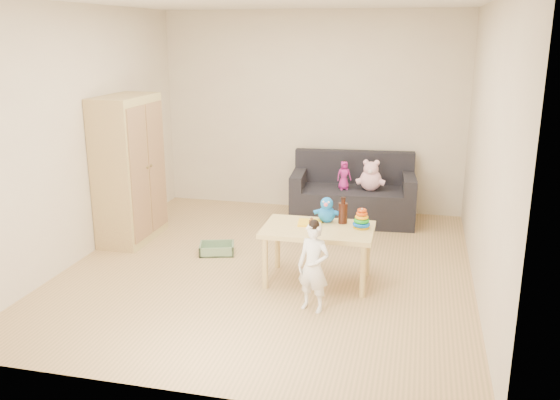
% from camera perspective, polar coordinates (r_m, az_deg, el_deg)
% --- Properties ---
extents(room, '(4.50, 4.50, 4.50)m').
position_cam_1_polar(room, '(5.73, -1.07, 5.63)').
color(room, tan).
rests_on(room, ground).
extents(wardrobe, '(0.46, 0.92, 1.65)m').
position_cam_1_polar(wardrobe, '(6.90, -14.32, 2.89)').
color(wardrobe, tan).
rests_on(wardrobe, ground).
extents(sofa, '(1.58, 0.89, 0.43)m').
position_cam_1_polar(sofa, '(7.54, 6.97, -0.45)').
color(sofa, black).
rests_on(sofa, ground).
extents(play_table, '(1.05, 0.67, 0.55)m').
position_cam_1_polar(play_table, '(5.68, 3.65, -5.27)').
color(play_table, '#D3BB74').
rests_on(play_table, ground).
extents(storage_bin, '(0.43, 0.37, 0.11)m').
position_cam_1_polar(storage_bin, '(6.47, -6.10, -4.68)').
color(storage_bin, gray).
rests_on(storage_bin, ground).
extents(toddler, '(0.33, 0.26, 0.77)m').
position_cam_1_polar(toddler, '(5.07, 3.24, -6.54)').
color(toddler, white).
rests_on(toddler, ground).
extents(pink_bear, '(0.30, 0.26, 0.32)m').
position_cam_1_polar(pink_bear, '(7.38, 8.73, 2.15)').
color(pink_bear, '#FFBBCE').
rests_on(pink_bear, sofa).
extents(doll, '(0.21, 0.18, 0.35)m').
position_cam_1_polar(doll, '(7.38, 6.17, 2.35)').
color(doll, '#BB238B').
rests_on(doll, sofa).
extents(ring_stacker, '(0.17, 0.17, 0.19)m').
position_cam_1_polar(ring_stacker, '(5.59, 7.85, -1.95)').
color(ring_stacker, '#D1A30B').
rests_on(ring_stacker, play_table).
extents(brown_bottle, '(0.09, 0.09, 0.26)m').
position_cam_1_polar(brown_bottle, '(5.70, 6.08, -1.18)').
color(brown_bottle, black).
rests_on(brown_bottle, play_table).
extents(blue_plush, '(0.25, 0.22, 0.25)m').
position_cam_1_polar(blue_plush, '(5.72, 4.53, -0.90)').
color(blue_plush, '#197CE9').
rests_on(blue_plush, play_table).
extents(wooden_figure, '(0.05, 0.04, 0.12)m').
position_cam_1_polar(wooden_figure, '(5.52, 3.05, -2.24)').
color(wooden_figure, brown).
rests_on(wooden_figure, play_table).
extents(yellow_book, '(0.25, 0.25, 0.02)m').
position_cam_1_polar(yellow_book, '(5.69, 2.90, -2.21)').
color(yellow_book, yellow).
rests_on(yellow_book, play_table).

